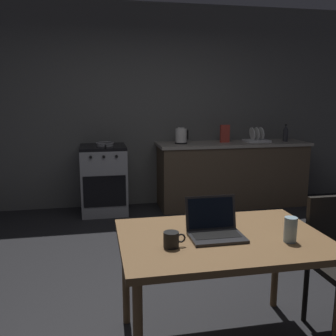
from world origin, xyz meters
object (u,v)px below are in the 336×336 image
at_px(stove_oven, 104,179).
at_px(bottle, 286,133).
at_px(cereal_box, 225,134).
at_px(dish_rack, 257,138).
at_px(laptop, 215,229).
at_px(frying_pan, 105,144).
at_px(dining_table, 222,247).
at_px(coffee_mug, 172,240).
at_px(drinking_glass, 290,230).
at_px(electric_kettle, 181,136).

distance_m(stove_oven, bottle, 2.67).
relative_size(cereal_box, dish_rack, 0.73).
bearing_deg(stove_oven, laptop, -78.86).
bearing_deg(frying_pan, dining_table, -78.50).
height_order(stove_oven, coffee_mug, stove_oven).
height_order(bottle, frying_pan, bottle).
height_order(cereal_box, dish_rack, cereal_box).
bearing_deg(coffee_mug, drinking_glass, -4.42).
relative_size(frying_pan, dish_rack, 1.21).
xyz_separation_m(stove_oven, drinking_glass, (0.99, -3.15, 0.36)).
height_order(dining_table, bottle, bottle).
xyz_separation_m(dining_table, coffee_mug, (-0.34, -0.11, 0.12)).
distance_m(dining_table, electric_kettle, 3.04).
bearing_deg(electric_kettle, bottle, -1.86).
distance_m(frying_pan, dish_rack, 2.16).
relative_size(stove_oven, dining_table, 0.74).
xyz_separation_m(coffee_mug, dish_rack, (1.89, 3.10, 0.18)).
relative_size(dining_table, electric_kettle, 5.57).
distance_m(laptop, electric_kettle, 3.03).
bearing_deg(coffee_mug, stove_oven, 95.49).
distance_m(drinking_glass, dish_rack, 3.37).
bearing_deg(frying_pan, cereal_box, 1.67).
bearing_deg(electric_kettle, stove_oven, -179.87).
height_order(drinking_glass, dish_rack, dish_rack).
height_order(stove_oven, dining_table, stove_oven).
height_order(stove_oven, electric_kettle, electric_kettle).
bearing_deg(frying_pan, drinking_glass, -72.95).
bearing_deg(dining_table, dish_rack, 62.56).
bearing_deg(laptop, cereal_box, 66.71).
bearing_deg(laptop, dish_rack, 59.05).
relative_size(electric_kettle, drinking_glass, 1.52).
bearing_deg(stove_oven, frying_pan, -41.68).
relative_size(stove_oven, coffee_mug, 7.25).
xyz_separation_m(stove_oven, electric_kettle, (1.07, 0.00, 0.57)).
xyz_separation_m(drinking_glass, cereal_box, (0.72, 3.17, 0.23)).
relative_size(stove_oven, drinking_glass, 6.26).
height_order(dining_table, laptop, laptop).
height_order(laptop, dish_rack, dish_rack).
distance_m(electric_kettle, dish_rack, 1.12).
relative_size(bottle, drinking_glass, 1.70).
bearing_deg(frying_pan, electric_kettle, 1.60).
distance_m(frying_pan, cereal_box, 1.68).
bearing_deg(electric_kettle, dish_rack, 0.00).
bearing_deg(coffee_mug, dish_rack, 58.63).
distance_m(stove_oven, dining_table, 3.06).
relative_size(electric_kettle, bottle, 0.89).
xyz_separation_m(frying_pan, cereal_box, (1.68, 0.05, 0.10)).
height_order(laptop, cereal_box, cereal_box).
bearing_deg(dining_table, cereal_box, 70.29).
xyz_separation_m(frying_pan, coffee_mug, (0.27, -3.07, -0.16)).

